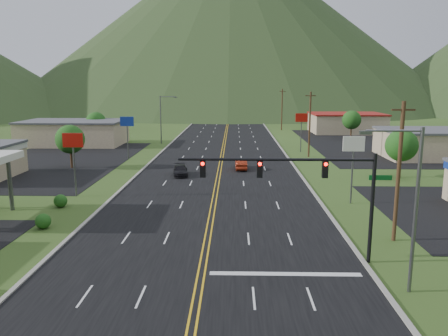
{
  "coord_description": "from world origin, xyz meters",
  "views": [
    {
      "loc": [
        1.93,
        -12.33,
        11.13
      ],
      "look_at": [
        1.11,
        22.08,
        4.5
      ],
      "focal_mm": 35.0,
      "sensor_mm": 36.0,
      "label": 1
    }
  ],
  "objects_px": {
    "streetlight_west": "(162,116)",
    "car_red_far": "(241,164)",
    "streetlight_east": "(411,200)",
    "car_dark_mid": "(180,171)",
    "traffic_signal": "(308,180)"
  },
  "relations": [
    {
      "from": "streetlight_west",
      "to": "car_red_far",
      "type": "height_order",
      "value": "streetlight_west"
    },
    {
      "from": "streetlight_west",
      "to": "car_red_far",
      "type": "relative_size",
      "value": 2.16
    },
    {
      "from": "streetlight_east",
      "to": "car_dark_mid",
      "type": "height_order",
      "value": "streetlight_east"
    },
    {
      "from": "traffic_signal",
      "to": "car_dark_mid",
      "type": "xyz_separation_m",
      "value": [
        -11.19,
        26.31,
        -4.71
      ]
    },
    {
      "from": "streetlight_west",
      "to": "car_dark_mid",
      "type": "height_order",
      "value": "streetlight_west"
    },
    {
      "from": "streetlight_east",
      "to": "streetlight_west",
      "type": "distance_m",
      "value": 64.21
    },
    {
      "from": "traffic_signal",
      "to": "car_red_far",
      "type": "distance_m",
      "value": 31.04
    },
    {
      "from": "streetlight_east",
      "to": "car_dark_mid",
      "type": "relative_size",
      "value": 2.12
    },
    {
      "from": "streetlight_east",
      "to": "car_red_far",
      "type": "distance_m",
      "value": 35.75
    },
    {
      "from": "traffic_signal",
      "to": "streetlight_east",
      "type": "height_order",
      "value": "streetlight_east"
    },
    {
      "from": "streetlight_east",
      "to": "streetlight_west",
      "type": "relative_size",
      "value": 1.0
    },
    {
      "from": "streetlight_west",
      "to": "car_red_far",
      "type": "bearing_deg",
      "value": -60.37
    },
    {
      "from": "car_dark_mid",
      "to": "car_red_far",
      "type": "xyz_separation_m",
      "value": [
        7.54,
        4.17,
        0.07
      ]
    },
    {
      "from": "car_dark_mid",
      "to": "car_red_far",
      "type": "distance_m",
      "value": 8.62
    },
    {
      "from": "traffic_signal",
      "to": "car_red_far",
      "type": "bearing_deg",
      "value": 96.82
    }
  ]
}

